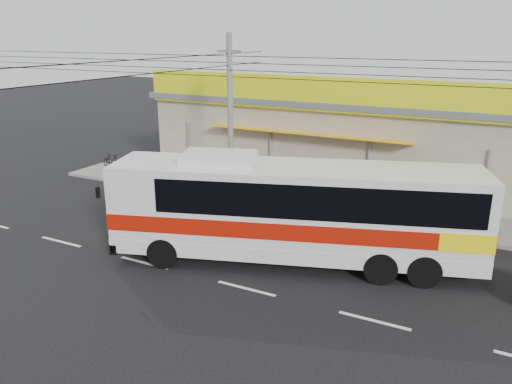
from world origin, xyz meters
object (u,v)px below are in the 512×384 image
Objects in this scene: utility_pole at (230,65)px; motorbike_red at (204,183)px; coach_bus at (300,207)px; motorbike_dark at (112,161)px.

motorbike_red is at bearing 163.61° from utility_pole.
coach_bus is 8.31× the size of motorbike_dark.
motorbike_dark is (-14.20, 6.30, -1.42)m from coach_bus.
coach_bus is 6.47× the size of motorbike_red.
coach_bus reaches higher than motorbike_red.
motorbike_red is at bearing -96.68° from motorbike_dark.
coach_bus is at bearing -115.72° from motorbike_red.
coach_bus is at bearing -108.40° from motorbike_dark.
motorbike_red reaches higher than motorbike_dark.
utility_pole is at bearing -97.55° from motorbike_dark.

